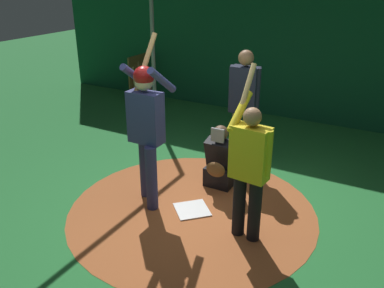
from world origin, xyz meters
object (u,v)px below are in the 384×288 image
object	(u,v)px
home_plate	(192,209)
visitor	(249,166)
catcher	(220,163)
umpire	(244,103)
bat_rack	(145,77)
batter	(146,122)

from	to	relation	value
home_plate	visitor	world-z (taller)	visitor
catcher	umpire	xyz separation A→B (m)	(-0.79, -0.00, 0.68)
home_plate	visitor	bearing A→B (deg)	78.32
bat_rack	catcher	bearing A→B (deg)	48.03
batter	visitor	world-z (taller)	batter
batter	visitor	distance (m)	1.46
batter	umpire	distance (m)	1.78
umpire	visitor	bearing A→B (deg)	24.40
visitor	bat_rack	size ratio (longest dim) A/B	1.68
batter	catcher	world-z (taller)	batter
batter	catcher	xyz separation A→B (m)	(-0.87, 0.65, -0.78)
home_plate	bat_rack	bearing A→B (deg)	-138.48
catcher	umpire	distance (m)	1.04
catcher	batter	bearing A→B (deg)	-36.62
batter	bat_rack	world-z (taller)	batter
umpire	catcher	bearing A→B (deg)	0.04
batter	umpire	xyz separation A→B (m)	(-1.65, 0.64, -0.10)
bat_rack	visitor	bearing A→B (deg)	46.25
batter	catcher	bearing A→B (deg)	143.38
umpire	bat_rack	bearing A→B (deg)	-124.26
visitor	home_plate	bearing A→B (deg)	-96.26
home_plate	batter	bearing A→B (deg)	-83.66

